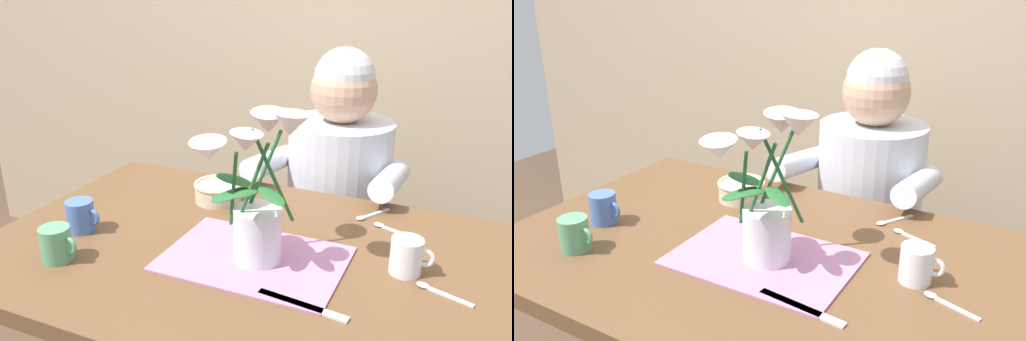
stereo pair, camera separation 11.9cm
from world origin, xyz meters
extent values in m
cube|color=tan|center=(0.00, 1.05, 1.25)|extent=(4.00, 0.10, 2.50)
cube|color=brown|center=(0.00, 0.00, 0.72)|extent=(1.20, 0.80, 0.04)
cylinder|color=brown|center=(-0.54, 0.34, 0.35)|extent=(0.06, 0.06, 0.70)
cylinder|color=#4C4C56|center=(0.07, 0.62, 0.20)|extent=(0.30, 0.30, 0.40)
cylinder|color=silver|center=(0.07, 0.62, 0.65)|extent=(0.34, 0.34, 0.50)
sphere|color=tan|center=(0.07, 0.62, 1.00)|extent=(0.21, 0.21, 0.21)
sphere|color=silver|center=(0.07, 0.62, 1.04)|extent=(0.19, 0.19, 0.19)
cylinder|color=silver|center=(-0.12, 0.48, 0.78)|extent=(0.07, 0.33, 0.12)
cylinder|color=silver|center=(0.26, 0.48, 0.78)|extent=(0.07, 0.33, 0.12)
cube|color=#B275A3|center=(0.05, -0.03, 0.74)|extent=(0.40, 0.28, 0.00)
cylinder|color=silver|center=(0.06, -0.03, 0.80)|extent=(0.11, 0.11, 0.13)
cylinder|color=#23602D|center=(0.09, -0.03, 0.94)|extent=(0.08, 0.07, 0.22)
cone|color=white|center=(0.13, -0.03, 1.06)|extent=(0.10, 0.10, 0.05)
sphere|color=#E5D14C|center=(0.13, -0.03, 1.07)|extent=(0.02, 0.02, 0.02)
cylinder|color=#23602D|center=(0.05, 0.01, 0.93)|extent=(0.07, 0.06, 0.20)
cone|color=silver|center=(0.05, 0.05, 1.04)|extent=(0.11, 0.11, 0.06)
sphere|color=#E5D14C|center=(0.05, 0.05, 1.04)|extent=(0.02, 0.02, 0.02)
cylinder|color=#23602D|center=(0.01, -0.05, 0.91)|extent=(0.02, 0.02, 0.17)
cone|color=white|center=(-0.04, -0.06, 0.99)|extent=(0.09, 0.09, 0.05)
sphere|color=#E5D14C|center=(-0.04, -0.06, 1.00)|extent=(0.02, 0.02, 0.02)
cylinder|color=#23602D|center=(0.06, -0.06, 0.93)|extent=(0.08, 0.02, 0.19)
cone|color=silver|center=(0.05, -0.08, 1.03)|extent=(0.09, 0.08, 0.05)
sphere|color=#E5D14C|center=(0.05, -0.08, 1.04)|extent=(0.02, 0.02, 0.02)
ellipsoid|color=#23602D|center=(0.00, -0.03, 0.92)|extent=(0.09, 0.05, 0.02)
ellipsoid|color=#23602D|center=(0.11, -0.07, 0.92)|extent=(0.10, 0.09, 0.02)
ellipsoid|color=#23602D|center=(0.06, -0.09, 0.93)|extent=(0.04, 0.09, 0.03)
ellipsoid|color=#23602D|center=(0.00, -0.05, 0.90)|extent=(0.10, 0.06, 0.05)
cylinder|color=beige|center=(-0.18, 0.22, 0.77)|extent=(0.13, 0.13, 0.05)
torus|color=beige|center=(-0.18, 0.22, 0.79)|extent=(0.14, 0.14, 0.01)
cube|color=silver|center=(0.21, -0.16, 0.74)|extent=(0.19, 0.04, 0.00)
cylinder|color=#476BB7|center=(-0.40, -0.08, 0.78)|extent=(0.07, 0.07, 0.08)
torus|color=#476BB7|center=(-0.36, -0.08, 0.78)|extent=(0.04, 0.01, 0.04)
cylinder|color=#569970|center=(-0.35, -0.21, 0.78)|extent=(0.07, 0.07, 0.08)
torus|color=#569970|center=(-0.31, -0.21, 0.78)|extent=(0.04, 0.01, 0.04)
cylinder|color=silver|center=(0.37, 0.05, 0.78)|extent=(0.07, 0.07, 0.08)
torus|color=silver|center=(0.41, 0.05, 0.78)|extent=(0.04, 0.01, 0.04)
cube|color=silver|center=(0.46, -0.01, 0.74)|extent=(0.10, 0.04, 0.00)
ellipsoid|color=silver|center=(0.41, 0.01, 0.74)|extent=(0.03, 0.03, 0.01)
cube|color=silver|center=(0.25, 0.31, 0.74)|extent=(0.06, 0.09, 0.00)
ellipsoid|color=silver|center=(0.22, 0.27, 0.74)|extent=(0.03, 0.03, 0.01)
cube|color=silver|center=(0.33, 0.23, 0.74)|extent=(0.10, 0.04, 0.00)
ellipsoid|color=silver|center=(0.27, 0.25, 0.74)|extent=(0.03, 0.03, 0.01)
camera|label=1|loc=(0.47, -0.97, 1.34)|focal=36.68mm
camera|label=2|loc=(0.58, -0.92, 1.34)|focal=36.68mm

